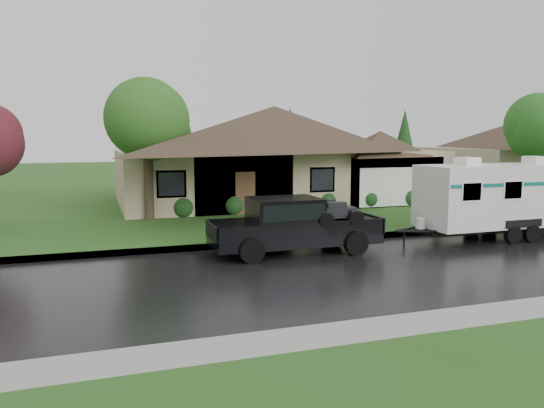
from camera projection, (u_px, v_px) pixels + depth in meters
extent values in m
plane|color=#295219|center=(351.00, 253.00, 18.18)|extent=(140.00, 140.00, 0.00)
cube|color=black|center=(381.00, 267.00, 16.30)|extent=(140.00, 8.00, 0.01)
cube|color=gray|center=(324.00, 239.00, 20.29)|extent=(140.00, 0.50, 0.15)
cube|color=#295219|center=(238.00, 201.00, 32.27)|extent=(140.00, 26.00, 0.15)
cube|color=tan|center=(275.00, 175.00, 31.76)|extent=(18.00, 10.00, 3.00)
pyramid|color=#37291E|center=(275.00, 106.00, 31.24)|extent=(19.44, 10.80, 2.60)
cube|color=tan|center=(379.00, 179.00, 30.67)|extent=(5.76, 4.00, 2.70)
cube|color=tan|center=(532.00, 168.00, 38.57)|extent=(14.00, 9.00, 3.00)
pyramid|color=#37291E|center=(535.00, 116.00, 38.08)|extent=(15.12, 9.72, 2.30)
cylinder|color=#382B1E|center=(149.00, 190.00, 24.41)|extent=(0.43, 0.43, 2.79)
sphere|color=#346F24|center=(147.00, 123.00, 24.02)|extent=(3.85, 3.85, 3.85)
cylinder|color=#382B1E|center=(541.00, 183.00, 28.70)|extent=(0.41, 0.41, 2.62)
sphere|color=#2D6E23|center=(544.00, 130.00, 28.33)|extent=(3.61, 3.61, 3.61)
sphere|color=#143814|center=(182.00, 206.00, 25.48)|extent=(1.00, 1.00, 1.00)
sphere|color=#143814|center=(233.00, 204.00, 26.28)|extent=(1.00, 1.00, 1.00)
sphere|color=#143814|center=(281.00, 202.00, 27.08)|extent=(1.00, 1.00, 1.00)
sphere|color=#143814|center=(326.00, 200.00, 27.87)|extent=(1.00, 1.00, 1.00)
sphere|color=#143814|center=(369.00, 198.00, 28.67)|extent=(1.00, 1.00, 1.00)
sphere|color=#143814|center=(409.00, 196.00, 29.47)|extent=(1.00, 1.00, 1.00)
cube|color=black|center=(295.00, 232.00, 18.12)|extent=(5.78, 1.93, 0.83)
cube|color=black|center=(235.00, 227.00, 17.41)|extent=(1.54, 1.88, 0.34)
cube|color=black|center=(285.00, 211.00, 17.90)|extent=(2.31, 1.81, 0.87)
cube|color=black|center=(285.00, 209.00, 17.89)|extent=(2.12, 1.85, 0.53)
cube|color=black|center=(344.00, 223.00, 18.67)|extent=(2.12, 1.83, 0.06)
cylinder|color=black|center=(252.00, 251.00, 16.70)|extent=(0.81, 0.31, 0.81)
cylinder|color=black|center=(236.00, 240.00, 18.47)|extent=(0.81, 0.31, 0.81)
cylinder|color=black|center=(356.00, 243.00, 17.85)|extent=(0.81, 0.31, 0.81)
cylinder|color=black|center=(332.00, 234.00, 19.63)|extent=(0.81, 0.31, 0.81)
cube|color=silver|center=(502.00, 195.00, 20.75)|extent=(6.74, 2.31, 2.36)
cube|color=black|center=(500.00, 228.00, 20.92)|extent=(7.12, 1.16, 0.13)
cube|color=#0D615B|center=(503.00, 182.00, 20.68)|extent=(6.60, 2.33, 0.13)
cube|color=white|center=(467.00, 161.00, 20.03)|extent=(0.67, 0.77, 0.31)
cube|color=white|center=(535.00, 160.00, 21.07)|extent=(0.67, 0.77, 0.31)
cylinder|color=black|center=(513.00, 235.00, 19.72)|extent=(0.67, 0.23, 0.67)
cylinder|color=black|center=(472.00, 225.00, 21.86)|extent=(0.67, 0.23, 0.67)
cylinder|color=black|center=(531.00, 234.00, 20.00)|extent=(0.67, 0.23, 0.67)
cylinder|color=black|center=(489.00, 224.00, 22.13)|extent=(0.67, 0.23, 0.67)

